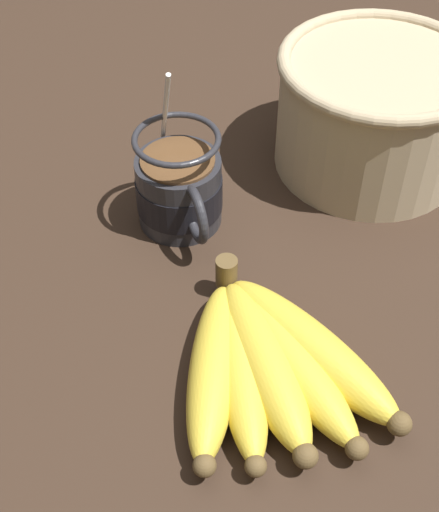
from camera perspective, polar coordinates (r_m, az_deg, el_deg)
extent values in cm
cube|color=#332319|center=(71.55, -4.89, -0.42)|extent=(119.15, 119.15, 3.39)
cylinder|color=#28282D|center=(70.88, -3.24, 5.22)|extent=(8.40, 8.40, 7.44)
cylinder|color=black|center=(71.02, -3.24, 5.09)|extent=(8.60, 8.60, 3.52)
torus|color=#28282D|center=(66.32, -1.93, 3.33)|extent=(5.73, 0.90, 5.73)
cylinder|color=brown|center=(68.45, -3.37, 7.64)|extent=(7.20, 7.20, 0.40)
torus|color=#28282D|center=(66.92, -3.47, 9.32)|extent=(8.40, 8.40, 0.60)
cylinder|color=silver|center=(70.99, -4.47, 10.40)|extent=(6.02, 0.50, 14.70)
ellipsoid|color=silver|center=(73.41, -3.52, 4.61)|extent=(3.00, 2.00, 0.80)
cylinder|color=brown|center=(63.99, 0.57, -1.30)|extent=(2.00, 2.00, 3.00)
ellipsoid|color=gold|center=(58.66, -0.28, -8.89)|extent=(17.43, 11.05, 3.97)
sphere|color=brown|center=(54.16, -1.21, -16.41)|extent=(1.79, 1.79, 1.79)
ellipsoid|color=gold|center=(58.78, 1.66, -8.94)|extent=(17.81, 7.78, 3.75)
sphere|color=brown|center=(54.32, 2.89, -16.44)|extent=(1.69, 1.69, 1.69)
ellipsoid|color=gold|center=(58.82, 3.57, -8.48)|extent=(17.70, 5.01, 4.35)
sphere|color=brown|center=(54.66, 6.89, -15.59)|extent=(1.96, 1.96, 1.96)
ellipsoid|color=gold|center=(59.32, 5.54, -8.23)|extent=(18.89, 7.05, 4.06)
sphere|color=brown|center=(55.70, 10.93, -14.87)|extent=(1.83, 1.83, 1.83)
ellipsoid|color=gold|center=(60.02, 7.23, -7.31)|extent=(19.18, 10.87, 4.37)
sphere|color=brown|center=(57.27, 14.19, -12.87)|extent=(1.97, 1.97, 1.97)
cylinder|color=tan|center=(78.38, 12.21, 10.95)|extent=(20.19, 20.19, 12.33)
torus|color=tan|center=(75.10, 12.95, 14.79)|extent=(21.20, 21.20, 1.41)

